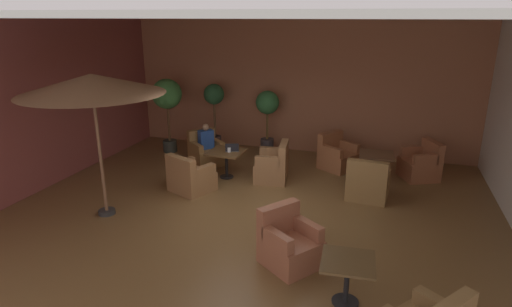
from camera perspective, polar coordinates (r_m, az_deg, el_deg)
name	(u,v)px	position (r m, az deg, el deg)	size (l,w,h in m)	color
ground_plane	(249,213)	(8.35, -0.89, -7.99)	(9.54, 8.68, 0.02)	brown
wall_back_brick	(298,86)	(11.81, 5.64, 8.94)	(9.54, 0.08, 3.62)	#A46445
wall_left_accent	(37,106)	(10.21, -27.19, 5.64)	(0.08, 8.68, 3.62)	brown
ceiling_slab	(248,15)	(7.51, -1.03, 18.01)	(9.54, 8.68, 0.06)	silver
cafe_table_front_left	(226,156)	(9.96, -3.98, -0.29)	(0.82, 0.82, 0.64)	black
armchair_front_left_north	(206,152)	(10.96, -6.71, 0.14)	(1.03, 1.03, 0.86)	olive
armchair_front_left_east	(190,178)	(9.33, -8.72, -3.20)	(1.05, 1.03, 0.84)	#986840
armchair_front_left_south	(273,166)	(9.84, 2.29, -1.74)	(0.83, 0.91, 0.90)	#91633D
cafe_table_front_right	(376,160)	(10.12, 15.72, -0.83)	(0.80, 0.80, 0.64)	black
armchair_front_right_north	(337,156)	(10.79, 10.79, -0.34)	(1.06, 1.07, 0.88)	#9E5C38
armchair_front_right_east	(368,184)	(9.14, 14.67, -3.98)	(0.87, 0.82, 0.90)	olive
armchair_front_right_south	(421,165)	(10.65, 21.10, -1.41)	(0.99, 1.00, 0.89)	#9C5838
cafe_table_mid_center	(347,270)	(5.86, 12.10, -14.95)	(0.73, 0.73, 0.64)	black
armchair_mid_center_north	(289,244)	(6.65, 4.39, -11.98)	(1.06, 1.05, 0.90)	#9D593E
patio_umbrella_tall_red	(92,85)	(8.09, -21.04, 8.57)	(2.55, 2.55, 2.68)	#2D2D2D
potted_tree_left_corner	(214,105)	(11.90, -5.59, 6.48)	(0.56, 0.56, 1.87)	#3D3235
potted_tree_mid_left	(167,98)	(11.88, -11.77, 7.20)	(0.81, 0.81, 2.03)	#343830
potted_tree_mid_right	(267,111)	(11.52, 1.53, 5.72)	(0.63, 0.63, 1.74)	#3B3337
patron_blue_shirt	(206,138)	(10.81, -6.69, 2.09)	(0.39, 0.41, 0.64)	#264995
iced_drink_cup	(229,150)	(9.84, -3.61, 0.49)	(0.08, 0.08, 0.11)	white
open_laptop	(232,149)	(9.91, -3.20, 0.60)	(0.37, 0.32, 0.20)	#9EA0A5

